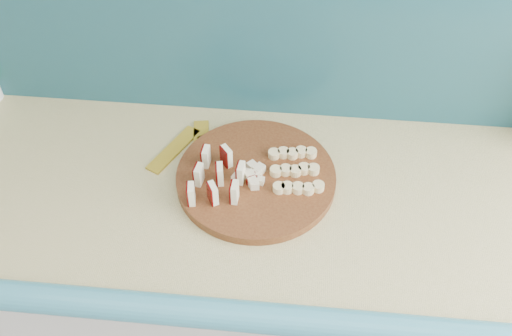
{
  "coord_description": "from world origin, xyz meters",
  "views": [
    {
      "loc": [
        0.14,
        0.68,
        1.88
      ],
      "look_at": [
        0.06,
        1.54,
        0.95
      ],
      "focal_mm": 40.0,
      "sensor_mm": 36.0,
      "label": 1
    }
  ],
  "objects": [
    {
      "name": "banana_slices",
      "position": [
        0.15,
        1.55,
        0.94
      ],
      "size": [
        0.13,
        0.15,
        0.02
      ],
      "color": "beige",
      "rests_on": "cutting_board"
    },
    {
      "name": "kitchen_counter",
      "position": [
        0.1,
        1.5,
        0.46
      ],
      "size": [
        2.2,
        0.63,
        0.91
      ],
      "color": "silver",
      "rests_on": "ground"
    },
    {
      "name": "apple_chunks",
      "position": [
        0.04,
        1.54,
        0.94
      ],
      "size": [
        0.06,
        0.06,
        0.02
      ],
      "color": "beige",
      "rests_on": "cutting_board"
    },
    {
      "name": "backsplash",
      "position": [
        0.1,
        1.79,
        1.16
      ],
      "size": [
        2.2,
        0.02,
        0.5
      ],
      "primitive_type": "cube",
      "color": "teal",
      "rests_on": "kitchen_counter"
    },
    {
      "name": "apple_wedges",
      "position": [
        -0.02,
        1.5,
        0.96
      ],
      "size": [
        0.12,
        0.15,
        0.05
      ],
      "color": "#F9F4C7",
      "rests_on": "cutting_board"
    },
    {
      "name": "banana_peel",
      "position": [
        -0.09,
        1.62,
        0.91
      ],
      "size": [
        0.23,
        0.19,
        0.01
      ],
      "rotation": [
        0.0,
        0.0,
        -0.02
      ],
      "color": "gold",
      "rests_on": "kitchen_counter"
    },
    {
      "name": "cutting_board",
      "position": [
        0.06,
        1.54,
        0.92
      ],
      "size": [
        0.41,
        0.41,
        0.02
      ],
      "primitive_type": "cylinder",
      "rotation": [
        0.0,
        0.0,
        0.15
      ],
      "color": "#441F0E",
      "rests_on": "kitchen_counter"
    }
  ]
}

